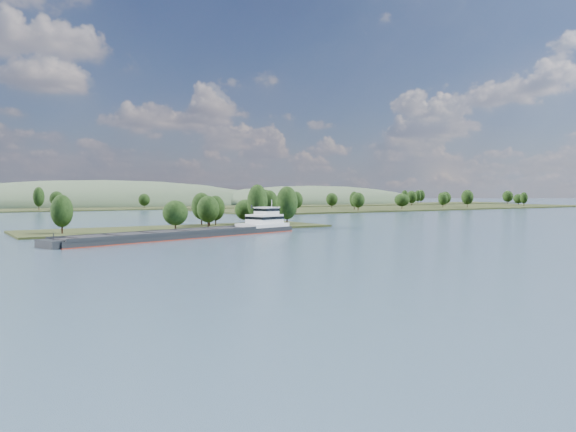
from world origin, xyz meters
TOP-DOWN VIEW (x-y plane):
  - ground at (0.00, 120.00)m, footprint 1800.00×1800.00m
  - tree_island at (8.36, 178.91)m, footprint 100.00×30.01m
  - right_bank at (231.76, 299.52)m, footprint 320.00×90.00m
  - back_shoreline at (8.26, 399.86)m, footprint 900.00×60.00m
  - hill_east at (260.00, 470.00)m, footprint 260.00×140.00m
  - hill_west at (60.00, 500.00)m, footprint 320.00×160.00m
  - cargo_barge at (-6.26, 150.25)m, footprint 76.04×29.30m

SIDE VIEW (x-z plane):
  - ground at x=0.00m, z-range 0.00..0.00m
  - hill_east at x=260.00m, z-range -18.00..18.00m
  - hill_west at x=60.00m, z-range -22.00..22.00m
  - back_shoreline at x=8.26m, z-range -7.15..8.58m
  - right_bank at x=231.76m, z-range -6.09..8.22m
  - cargo_barge at x=-6.26m, z-range -3.87..6.47m
  - tree_island at x=8.36m, z-range -3.65..11.67m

